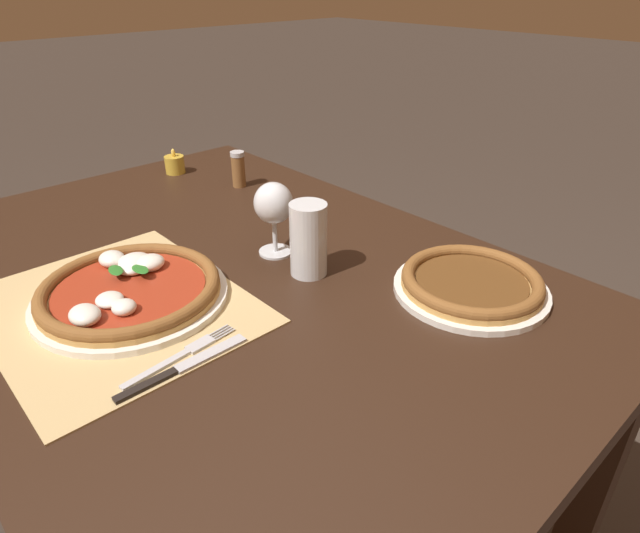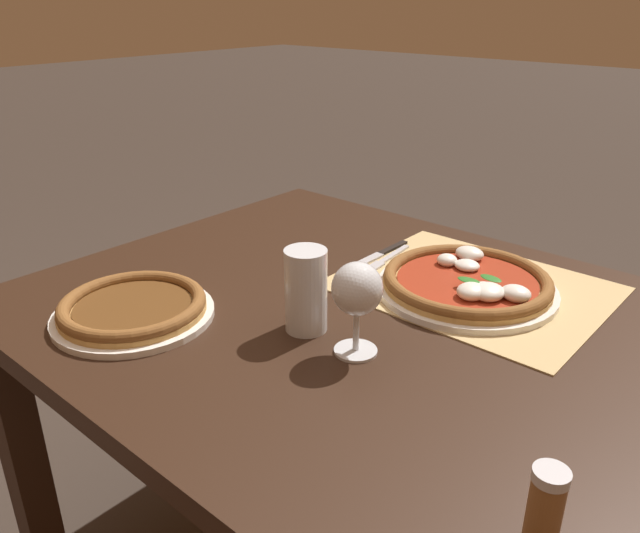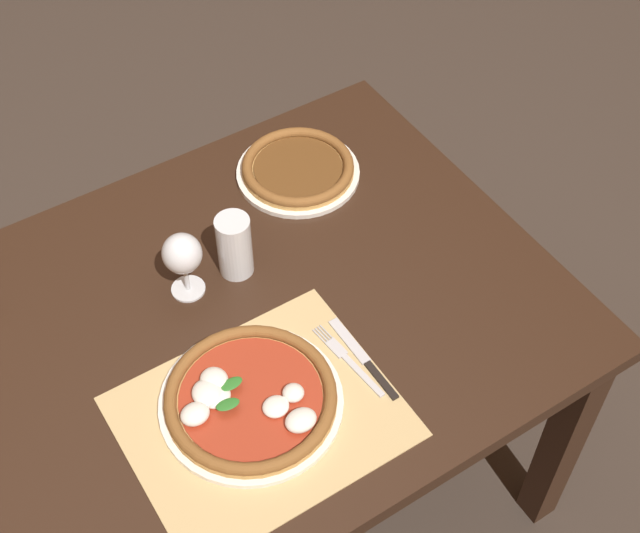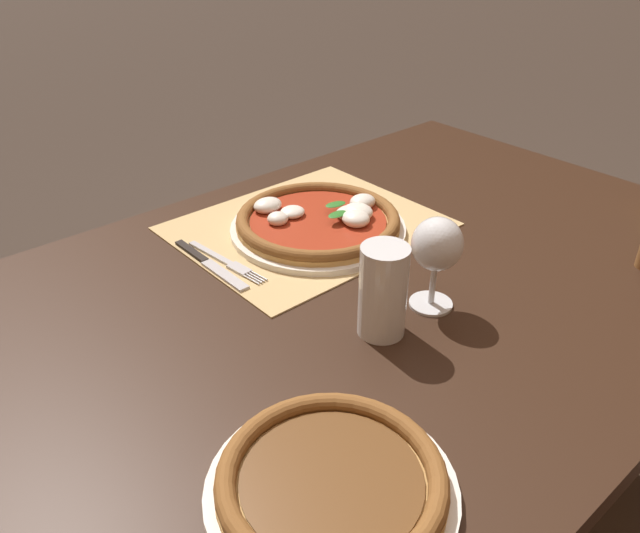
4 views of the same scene
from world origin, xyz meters
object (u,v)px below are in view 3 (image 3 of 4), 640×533
object	(u,v)px
pizza_near	(250,399)
knife	(363,358)
pint_glass	(235,247)
fork	(348,360)
wine_glass	(182,256)
pizza_far	(298,169)

from	to	relation	value
pizza_near	knife	xyz separation A→B (m)	(0.23, -0.03, -0.02)
pint_glass	pizza_near	bearing A→B (deg)	-114.87
fork	pizza_near	bearing A→B (deg)	175.38
knife	pizza_near	bearing A→B (deg)	173.21
pint_glass	knife	bearing A→B (deg)	-74.27
wine_glass	fork	world-z (taller)	wine_glass
fork	wine_glass	bearing A→B (deg)	118.63
pizza_near	pizza_far	size ratio (longest dim) A/B	1.21
knife	fork	bearing A→B (deg)	157.74
wine_glass	knife	distance (m)	0.40
pint_glass	knife	world-z (taller)	pint_glass
pizza_near	fork	distance (m)	0.21
pizza_near	pint_glass	size ratio (longest dim) A/B	2.35
pizza_near	wine_glass	world-z (taller)	wine_glass
pint_glass	pizza_far	bearing A→B (deg)	33.91
pizza_far	fork	bearing A→B (deg)	-111.14
pint_glass	fork	bearing A→B (deg)	-78.33
pizza_near	knife	size ratio (longest dim) A/B	1.59
wine_glass	pint_glass	bearing A→B (deg)	-2.44
pizza_far	knife	xyz separation A→B (m)	(-0.16, -0.50, -0.01)
pizza_near	pint_glass	distance (m)	0.34
fork	pint_glass	bearing A→B (deg)	101.67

